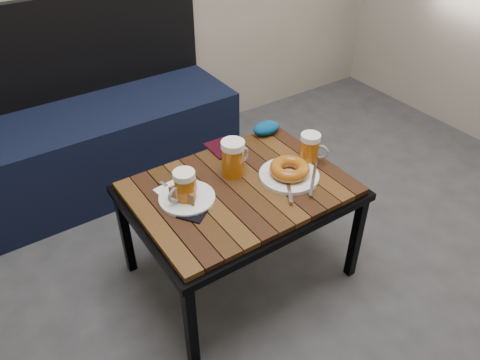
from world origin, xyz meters
TOP-DOWN VIEW (x-y plane):
  - bench at (-0.10, 1.76)m, footprint 1.40×0.50m
  - cafe_table at (0.14, 0.80)m, footprint 0.84×0.62m
  - beer_mug_left at (-0.08, 0.84)m, footprint 0.12×0.09m
  - beer_mug_centre at (0.17, 0.89)m, footprint 0.14×0.11m
  - beer_mug_right at (0.47, 0.78)m, footprint 0.11×0.11m
  - plate_pie at (-0.07, 0.84)m, footprint 0.21×0.21m
  - plate_bagel at (0.33, 0.74)m, footprint 0.28×0.27m
  - napkin_left at (-0.09, 0.92)m, footprint 0.12×0.14m
  - napkin_right at (0.32, 0.69)m, footprint 0.14×0.12m
  - passport_navy at (-0.07, 0.78)m, footprint 0.16×0.15m
  - passport_burgundy at (0.22, 1.06)m, footprint 0.10×0.14m
  - knit_pouch at (0.45, 1.06)m, footprint 0.13×0.09m

SIDE VIEW (x-z plane):
  - bench at x=-0.10m, z-range -0.20..0.75m
  - cafe_table at x=0.14m, z-range 0.19..0.66m
  - passport_navy at x=-0.07m, z-range 0.47..0.48m
  - passport_burgundy at x=0.22m, z-range 0.47..0.48m
  - napkin_right at x=0.32m, z-range 0.47..0.48m
  - napkin_left at x=-0.09m, z-range 0.47..0.48m
  - plate_pie at x=-0.07m, z-range 0.47..0.52m
  - plate_bagel at x=0.33m, z-range 0.47..0.53m
  - knit_pouch at x=0.45m, z-range 0.47..0.53m
  - beer_mug_right at x=0.47m, z-range 0.47..0.60m
  - beer_mug_left at x=-0.08m, z-range 0.47..0.60m
  - beer_mug_centre at x=0.17m, z-range 0.47..0.62m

